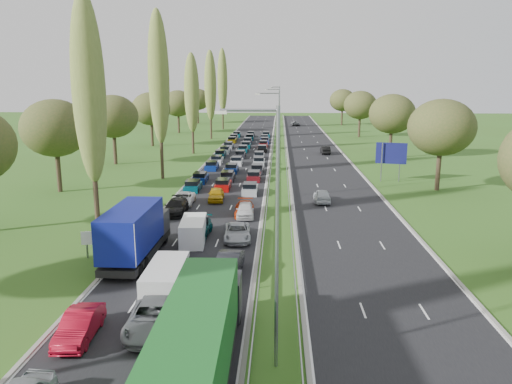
{
  "coord_description": "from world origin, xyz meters",
  "views": [
    {
      "loc": [
        4.56,
        -13.01,
        12.91
      ],
      "look_at": [
        2.11,
        39.02,
        1.5
      ],
      "focal_mm": 35.0,
      "sensor_mm": 36.0,
      "label": 1
    }
  ],
  "objects_px": {
    "blue_lorry": "(136,232)",
    "info_sign": "(92,241)",
    "green_lorry": "(199,342)",
    "white_van_front": "(167,280)",
    "near_car_2": "(183,199)",
    "direction_sign": "(391,155)",
    "near_car_3": "(176,207)",
    "near_car_1": "(79,326)",
    "white_van_rear": "(194,230)"
  },
  "relations": [
    {
      "from": "near_car_3",
      "to": "white_van_front",
      "type": "relative_size",
      "value": 0.94
    },
    {
      "from": "near_car_2",
      "to": "blue_lorry",
      "type": "bearing_deg",
      "value": -91.44
    },
    {
      "from": "near_car_2",
      "to": "near_car_1",
      "type": "bearing_deg",
      "value": -90.51
    },
    {
      "from": "near_car_2",
      "to": "info_sign",
      "type": "distance_m",
      "value": 17.38
    },
    {
      "from": "near_car_2",
      "to": "green_lorry",
      "type": "bearing_deg",
      "value": -78.81
    },
    {
      "from": "near_car_1",
      "to": "white_van_front",
      "type": "bearing_deg",
      "value": 54.48
    },
    {
      "from": "near_car_3",
      "to": "info_sign",
      "type": "xyz_separation_m",
      "value": [
        -3.62,
        -13.18,
        0.62
      ]
    },
    {
      "from": "near_car_3",
      "to": "green_lorry",
      "type": "distance_m",
      "value": 30.07
    },
    {
      "from": "blue_lorry",
      "to": "direction_sign",
      "type": "distance_m",
      "value": 40.56
    },
    {
      "from": "near_car_3",
      "to": "near_car_2",
      "type": "bearing_deg",
      "value": 89.92
    },
    {
      "from": "near_car_3",
      "to": "white_van_rear",
      "type": "distance_m",
      "value": 9.52
    },
    {
      "from": "white_van_front",
      "to": "near_car_2",
      "type": "bearing_deg",
      "value": 97.42
    },
    {
      "from": "green_lorry",
      "to": "white_van_front",
      "type": "xyz_separation_m",
      "value": [
        -3.51,
        9.34,
        -1.13
      ]
    },
    {
      "from": "blue_lorry",
      "to": "direction_sign",
      "type": "height_order",
      "value": "direction_sign"
    },
    {
      "from": "near_car_1",
      "to": "near_car_3",
      "type": "distance_m",
      "value": 25.16
    },
    {
      "from": "near_car_1",
      "to": "blue_lorry",
      "type": "bearing_deg",
      "value": 88.51
    },
    {
      "from": "near_car_2",
      "to": "white_van_rear",
      "type": "bearing_deg",
      "value": -76.17
    },
    {
      "from": "white_van_front",
      "to": "white_van_rear",
      "type": "height_order",
      "value": "white_van_front"
    },
    {
      "from": "near_car_1",
      "to": "green_lorry",
      "type": "bearing_deg",
      "value": -33.66
    },
    {
      "from": "near_car_1",
      "to": "white_van_rear",
      "type": "relative_size",
      "value": 0.9
    },
    {
      "from": "near_car_3",
      "to": "direction_sign",
      "type": "relative_size",
      "value": 0.96
    },
    {
      "from": "near_car_1",
      "to": "info_sign",
      "type": "distance_m",
      "value": 12.58
    },
    {
      "from": "green_lorry",
      "to": "direction_sign",
      "type": "relative_size",
      "value": 2.7
    },
    {
      "from": "white_van_front",
      "to": "blue_lorry",
      "type": "bearing_deg",
      "value": 119.1
    },
    {
      "from": "white_van_front",
      "to": "direction_sign",
      "type": "bearing_deg",
      "value": 59.26
    },
    {
      "from": "white_van_rear",
      "to": "direction_sign",
      "type": "bearing_deg",
      "value": 46.44
    },
    {
      "from": "blue_lorry",
      "to": "green_lorry",
      "type": "relative_size",
      "value": 0.71
    },
    {
      "from": "green_lorry",
      "to": "white_van_front",
      "type": "relative_size",
      "value": 2.62
    },
    {
      "from": "white_van_front",
      "to": "info_sign",
      "type": "height_order",
      "value": "white_van_front"
    },
    {
      "from": "near_car_2",
      "to": "direction_sign",
      "type": "xyz_separation_m",
      "value": [
        25.18,
        14.35,
        2.89
      ]
    },
    {
      "from": "near_car_3",
      "to": "blue_lorry",
      "type": "xyz_separation_m",
      "value": [
        -0.17,
        -13.47,
        1.42
      ]
    },
    {
      "from": "white_van_rear",
      "to": "info_sign",
      "type": "relative_size",
      "value": 2.32
    },
    {
      "from": "near_car_1",
      "to": "white_van_rear",
      "type": "distance_m",
      "value": 16.55
    },
    {
      "from": "white_van_rear",
      "to": "green_lorry",
      "type": "bearing_deg",
      "value": -84.28
    },
    {
      "from": "near_car_3",
      "to": "blue_lorry",
      "type": "relative_size",
      "value": 0.5
    },
    {
      "from": "info_sign",
      "to": "blue_lorry",
      "type": "bearing_deg",
      "value": -4.81
    },
    {
      "from": "white_van_front",
      "to": "info_sign",
      "type": "distance_m",
      "value": 9.79
    },
    {
      "from": "near_car_1",
      "to": "near_car_2",
      "type": "distance_m",
      "value": 28.96
    },
    {
      "from": "near_car_2",
      "to": "near_car_3",
      "type": "bearing_deg",
      "value": -90.91
    },
    {
      "from": "near_car_2",
      "to": "white_van_front",
      "type": "xyz_separation_m",
      "value": [
        3.54,
        -23.65,
        0.43
      ]
    },
    {
      "from": "near_car_1",
      "to": "white_van_rear",
      "type": "bearing_deg",
      "value": 75.79
    },
    {
      "from": "near_car_3",
      "to": "near_car_1",
      "type": "bearing_deg",
      "value": -89.62
    },
    {
      "from": "green_lorry",
      "to": "white_van_front",
      "type": "bearing_deg",
      "value": 109.73
    },
    {
      "from": "white_van_front",
      "to": "white_van_rear",
      "type": "relative_size",
      "value": 1.1
    },
    {
      "from": "blue_lorry",
      "to": "white_van_rear",
      "type": "xyz_separation_m",
      "value": [
        3.51,
        4.56,
        -1.16
      ]
    },
    {
      "from": "near_car_2",
      "to": "green_lorry",
      "type": "distance_m",
      "value": 33.77
    },
    {
      "from": "green_lorry",
      "to": "white_van_front",
      "type": "height_order",
      "value": "green_lorry"
    },
    {
      "from": "blue_lorry",
      "to": "info_sign",
      "type": "height_order",
      "value": "blue_lorry"
    },
    {
      "from": "near_car_1",
      "to": "white_van_rear",
      "type": "xyz_separation_m",
      "value": [
        3.15,
        16.24,
        0.27
      ]
    },
    {
      "from": "near_car_2",
      "to": "white_van_front",
      "type": "height_order",
      "value": "white_van_front"
    }
  ]
}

